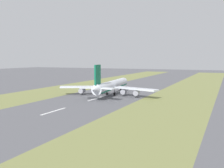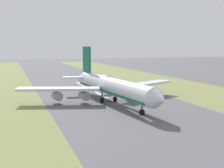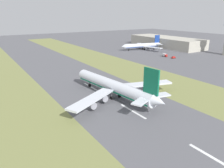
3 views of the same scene
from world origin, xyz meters
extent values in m
plane|color=#56565B|center=(0.00, 0.00, 0.00)|extent=(800.00, 800.00, 0.00)
cube|color=silver|center=(0.00, -61.86, 0.01)|extent=(1.20, 18.00, 0.01)
cube|color=silver|center=(0.00, -21.86, 0.01)|extent=(1.20, 18.00, 0.01)
cube|color=silver|center=(0.00, 18.14, 0.01)|extent=(1.20, 18.00, 0.01)
cylinder|color=silver|center=(1.82, -1.86, 6.20)|extent=(12.03, 56.32, 6.00)
cone|color=silver|center=(-1.49, 28.46, 6.20)|extent=(6.39, 5.61, 5.88)
cone|color=silver|center=(5.18, -32.67, 7.00)|extent=(5.72, 6.52, 5.10)
cube|color=#0F6647|center=(1.82, -1.86, 4.55)|extent=(11.49, 54.06, 0.70)
cube|color=silver|center=(-14.80, -10.93, 5.30)|extent=(28.39, 19.00, 0.90)
cube|color=silver|center=(20.00, -7.14, 5.30)|extent=(29.54, 13.66, 0.90)
cylinder|color=#93939E|center=(-6.70, -6.81, 2.85)|extent=(3.70, 5.12, 3.20)
cylinder|color=#93939E|center=(-15.26, -11.26, 2.85)|extent=(3.70, 5.12, 3.20)
cylinder|color=#93939E|center=(11.20, -4.86, 2.85)|extent=(3.70, 5.12, 3.20)
cylinder|color=#93939E|center=(20.52, -7.36, 2.85)|extent=(3.70, 5.12, 3.20)
cube|color=#0F6647|center=(4.63, -27.70, 14.70)|extent=(1.66, 8.04, 11.00)
cube|color=silver|center=(-0.83, -28.30, 7.20)|extent=(10.92, 8.12, 0.60)
cube|color=silver|center=(10.10, -27.11, 7.20)|extent=(10.69, 6.35, 0.60)
cylinder|color=#59595E|center=(-0.49, 19.30, 2.50)|extent=(0.50, 0.50, 3.20)
cylinder|color=black|center=(-0.49, 19.30, 0.90)|extent=(1.09, 1.89, 1.80)
cylinder|color=#59595E|center=(-0.44, -5.12, 2.50)|extent=(0.50, 0.50, 3.20)
cylinder|color=black|center=(-0.44, -5.12, 0.90)|extent=(1.09, 1.89, 1.80)
cylinder|color=#59595E|center=(4.73, -4.56, 2.50)|extent=(0.50, 0.50, 3.20)
cylinder|color=black|center=(4.73, -4.56, 0.90)|extent=(1.09, 1.89, 1.80)
camera|label=1|loc=(71.45, -156.78, 23.77)|focal=42.00mm
camera|label=2|loc=(36.32, 102.27, 20.42)|focal=50.00mm
camera|label=3|loc=(-55.82, -91.90, 41.42)|focal=35.00mm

